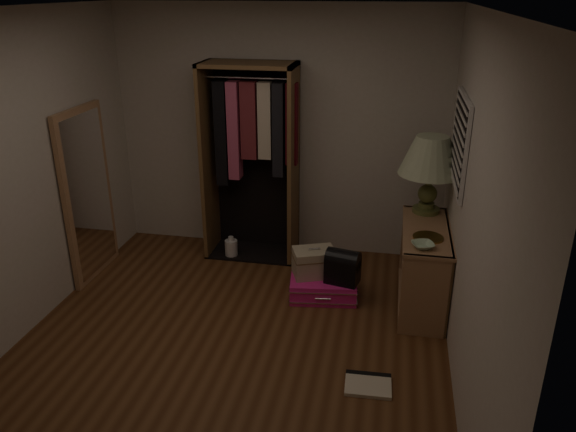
% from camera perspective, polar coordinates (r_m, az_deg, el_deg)
% --- Properties ---
extents(ground, '(4.00, 4.00, 0.00)m').
position_cam_1_polar(ground, '(4.73, -5.92, -13.10)').
color(ground, '#502E17').
rests_on(ground, ground).
extents(room_walls, '(3.52, 4.02, 2.60)m').
position_cam_1_polar(room_walls, '(4.07, -5.56, 4.57)').
color(room_walls, beige).
rests_on(room_walls, ground).
extents(console_bookshelf, '(0.42, 1.12, 0.75)m').
position_cam_1_polar(console_bookshelf, '(5.26, 13.59, -4.70)').
color(console_bookshelf, '#986C49').
rests_on(console_bookshelf, ground).
extents(open_wardrobe, '(0.97, 0.50, 2.05)m').
position_cam_1_polar(open_wardrobe, '(5.83, -3.64, 7.10)').
color(open_wardrobe, brown).
rests_on(open_wardrobe, ground).
extents(floor_mirror, '(0.06, 0.80, 1.70)m').
position_cam_1_polar(floor_mirror, '(5.81, -19.68, 2.07)').
color(floor_mirror, '#A77751').
rests_on(floor_mirror, ground).
extents(pink_suitcase, '(0.68, 0.53, 0.19)m').
position_cam_1_polar(pink_suitcase, '(5.37, 3.59, -7.16)').
color(pink_suitcase, '#E21B83').
rests_on(pink_suitcase, ground).
extents(train_case, '(0.46, 0.39, 0.28)m').
position_cam_1_polar(train_case, '(5.30, 2.65, -4.70)').
color(train_case, tan).
rests_on(train_case, pink_suitcase).
extents(black_bag, '(0.34, 0.26, 0.33)m').
position_cam_1_polar(black_bag, '(5.18, 5.58, -5.05)').
color(black_bag, black).
rests_on(black_bag, pink_suitcase).
extents(table_lamp, '(0.78, 0.78, 0.74)m').
position_cam_1_polar(table_lamp, '(5.30, 14.34, 5.81)').
color(table_lamp, '#50582B').
rests_on(table_lamp, console_bookshelf).
extents(brass_tray, '(0.31, 0.31, 0.01)m').
position_cam_1_polar(brass_tray, '(4.91, 14.04, -2.12)').
color(brass_tray, olive).
rests_on(brass_tray, console_bookshelf).
extents(ceramic_bowl, '(0.23, 0.23, 0.04)m').
position_cam_1_polar(ceramic_bowl, '(4.72, 13.53, -2.91)').
color(ceramic_bowl, '#B3D3B0').
rests_on(ceramic_bowl, console_bookshelf).
extents(white_jug, '(0.17, 0.17, 0.24)m').
position_cam_1_polar(white_jug, '(6.12, -5.78, -3.27)').
color(white_jug, silver).
rests_on(white_jug, ground).
extents(floor_book, '(0.35, 0.28, 0.03)m').
position_cam_1_polar(floor_book, '(4.37, 8.14, -16.46)').
color(floor_book, beige).
rests_on(floor_book, ground).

